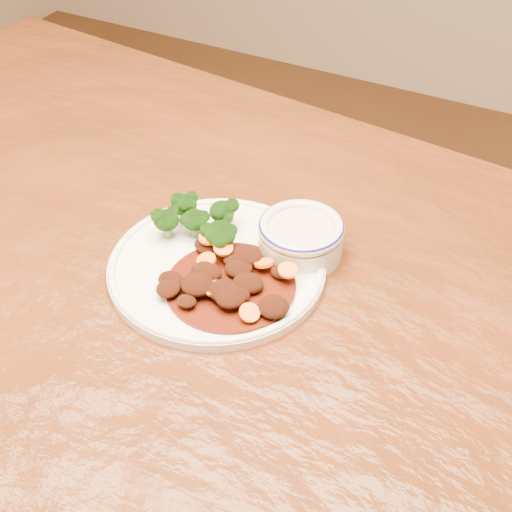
% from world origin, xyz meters
% --- Properties ---
extents(dining_table, '(1.59, 1.06, 0.75)m').
position_xyz_m(dining_table, '(0.00, 0.00, 0.67)').
color(dining_table, '#59240F').
rests_on(dining_table, ground).
extents(dinner_plate, '(0.26, 0.26, 0.02)m').
position_xyz_m(dinner_plate, '(0.02, 0.04, 0.76)').
color(dinner_plate, white).
rests_on(dinner_plate, dining_table).
extents(broccoli_florets, '(0.11, 0.08, 0.04)m').
position_xyz_m(broccoli_florets, '(-0.02, 0.08, 0.79)').
color(broccoli_florets, '#5B8344').
rests_on(broccoli_florets, dinner_plate).
extents(mince_stew, '(0.15, 0.15, 0.03)m').
position_xyz_m(mince_stew, '(0.05, 0.01, 0.77)').
color(mince_stew, '#491407').
rests_on(mince_stew, dinner_plate).
extents(dip_bowl, '(0.10, 0.10, 0.05)m').
position_xyz_m(dip_bowl, '(0.09, 0.11, 0.78)').
color(dip_bowl, beige).
rests_on(dip_bowl, dining_table).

